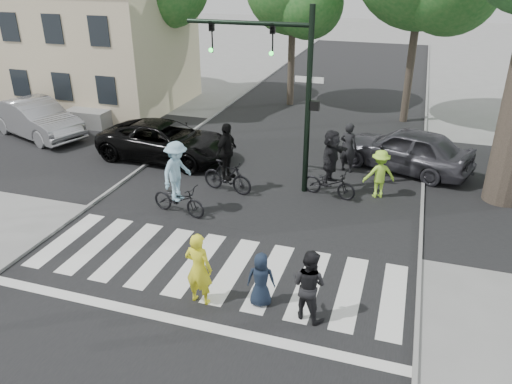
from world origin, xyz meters
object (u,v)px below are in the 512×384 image
pedestrian_adult (309,285)px  car_suv (166,141)px  car_silver (36,119)px  pedestrian_woman (199,269)px  traffic_signal (283,75)px  car_grey (405,149)px  cyclist_left (178,184)px  cyclist_right (330,168)px  pedestrian_child (261,280)px  cyclist_mid (227,165)px

pedestrian_adult → car_suv: (-7.34, 7.67, -0.11)m
car_suv → car_silver: (-6.67, 0.71, 0.08)m
pedestrian_woman → car_suv: size_ratio=0.34×
traffic_signal → pedestrian_woman: bearing=-90.9°
car_grey → car_suv: bearing=-60.5°
car_silver → cyclist_left: bearing=-97.9°
pedestrian_woman → cyclist_right: cyclist_right is taller
pedestrian_child → cyclist_right: (0.46, 6.14, 0.36)m
cyclist_mid → car_suv: size_ratio=0.45×
traffic_signal → cyclist_mid: traffic_signal is taller
pedestrian_adult → cyclist_left: cyclist_left is taller
traffic_signal → pedestrian_woman: 7.27m
car_grey → cyclist_mid: bearing=-36.9°
pedestrian_woman → pedestrian_adult: bearing=-170.5°
cyclist_left → car_suv: (-2.50, 4.08, -0.28)m
pedestrian_adult → car_suv: size_ratio=0.32×
pedestrian_adult → car_suv: 10.61m
car_silver → car_grey: car_silver is taller
traffic_signal → car_grey: bearing=37.0°
traffic_signal → pedestrian_child: size_ratio=4.53×
car_grey → cyclist_left: bearing=-29.4°
pedestrian_adult → cyclist_mid: size_ratio=0.70×
cyclist_right → pedestrian_woman: bearing=-105.6°
cyclist_left → car_grey: cyclist_left is taller
traffic_signal → car_grey: 5.82m
traffic_signal → car_suv: traffic_signal is taller
traffic_signal → cyclist_left: size_ratio=2.55×
cyclist_mid → car_suv: (-3.35, 2.13, -0.25)m
traffic_signal → cyclist_left: 4.71m
cyclist_left → car_grey: (6.42, 5.77, -0.20)m
pedestrian_woman → cyclist_left: 4.50m
cyclist_mid → car_silver: size_ratio=0.48×
pedestrian_adult → cyclist_right: size_ratio=0.73×
car_silver → cyclist_right: bearing=-79.4°
pedestrian_adult → cyclist_left: bearing=-17.1°
pedestrian_child → cyclist_mid: cyclist_mid is taller
traffic_signal → car_suv: size_ratio=1.13×
pedestrian_woman → car_grey: (4.05, 9.60, -0.08)m
cyclist_right → traffic_signal: bearing=175.4°
pedestrian_child → car_silver: bearing=-43.9°
pedestrian_child → cyclist_left: (-3.72, 3.48, 0.36)m
traffic_signal → cyclist_right: 3.35m
pedestrian_woman → pedestrian_adult: size_ratio=1.06×
cyclist_mid → cyclist_right: size_ratio=1.05×
pedestrian_adult → car_silver: 16.32m
pedestrian_woman → car_silver: size_ratio=0.36×
cyclist_left → cyclist_mid: cyclist_mid is taller
cyclist_left → car_grey: 8.63m
pedestrian_woman → traffic_signal: bearing=-86.8°
cyclist_mid → car_grey: bearing=34.4°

